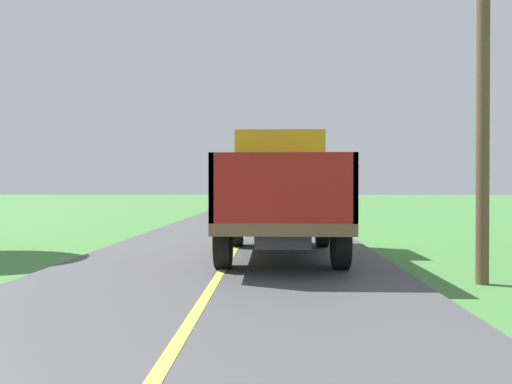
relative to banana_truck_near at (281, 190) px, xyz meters
The scene contains 3 objects.
banana_truck_near is the anchor object (origin of this frame).
banana_truck_far 15.79m from the banana_truck_near, 92.08° to the left, with size 2.38×5.81×2.80m.
utility_pole_roadside 5.29m from the banana_truck_near, 47.24° to the right, with size 2.02×0.20×7.43m.
Camera 1 is at (0.90, -0.21, 1.54)m, focal length 35.18 mm.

